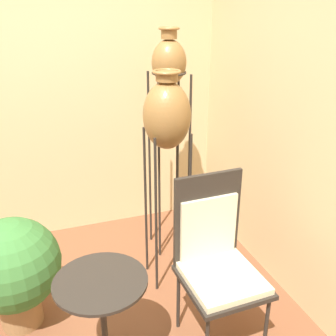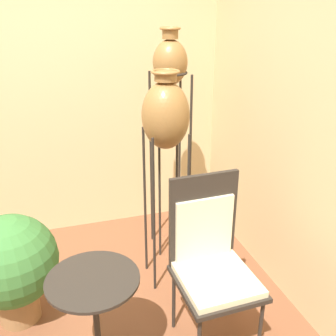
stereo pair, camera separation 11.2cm
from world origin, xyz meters
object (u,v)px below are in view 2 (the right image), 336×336
(side_table, at_px, (95,305))
(vase_stand_medium, at_px, (166,118))
(vase_stand_tall, at_px, (170,71))
(potted_plant, at_px, (12,264))
(chair, at_px, (211,256))

(side_table, bearing_deg, vase_stand_medium, 48.93)
(vase_stand_tall, relative_size, potted_plant, 2.39)
(vase_stand_tall, height_order, potted_plant, vase_stand_tall)
(side_table, xyz_separation_m, potted_plant, (-0.48, 0.60, -0.04))
(vase_stand_tall, height_order, vase_stand_medium, vase_stand_tall)
(vase_stand_tall, height_order, chair, vase_stand_tall)
(vase_stand_medium, bearing_deg, side_table, -131.07)
(side_table, height_order, potted_plant, potted_plant)
(vase_stand_tall, xyz_separation_m, potted_plant, (-1.29, -0.56, -1.12))
(chair, xyz_separation_m, potted_plant, (-1.21, 0.52, -0.16))
(side_table, relative_size, potted_plant, 0.86)
(vase_stand_tall, bearing_deg, vase_stand_medium, -111.64)
(chair, height_order, side_table, chair)
(side_table, bearing_deg, vase_stand_tall, 55.00)
(potted_plant, bearing_deg, vase_stand_medium, 7.11)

